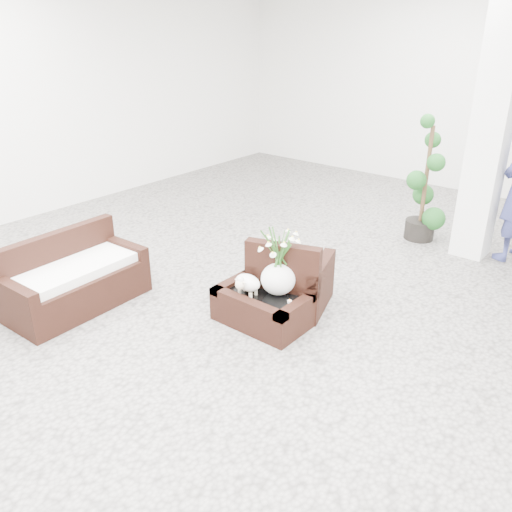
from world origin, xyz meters
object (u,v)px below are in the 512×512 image
Objects in this scene: armchair at (291,269)px; loveseat at (75,273)px; coffee_table at (264,308)px; topiary at (426,180)px.

armchair is 2.24m from loveseat.
loveseat is (-1.71, -0.98, 0.22)m from coffee_table.
coffee_table is 1.98m from loveseat.
coffee_table is at bearing 72.62° from armchair.
armchair is 0.49× the size of topiary.
loveseat is 4.55m from topiary.
topiary is at bearing -114.67° from armchair.
topiary reaches higher than loveseat.
topiary is (1.99, 4.06, 0.45)m from loveseat.
loveseat is at bearing -150.25° from coffee_table.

